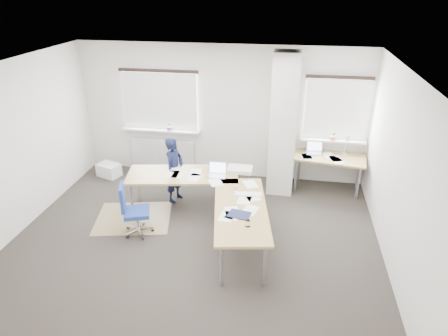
% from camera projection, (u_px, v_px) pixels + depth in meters
% --- Properties ---
extents(ground, '(6.00, 6.00, 0.00)m').
position_uv_depth(ground, '(196.00, 238.00, 6.67)').
color(ground, '#292521').
rests_on(ground, ground).
extents(room_shell, '(6.04, 5.04, 2.82)m').
position_uv_depth(room_shell, '(210.00, 131.00, 6.31)').
color(room_shell, silver).
rests_on(room_shell, ground).
extents(floor_mat, '(1.51, 1.36, 0.01)m').
position_uv_depth(floor_mat, '(134.00, 218.00, 7.23)').
color(floor_mat, olive).
rests_on(floor_mat, ground).
extents(white_crate, '(0.55, 0.47, 0.28)m').
position_uv_depth(white_crate, '(109.00, 170.00, 8.74)').
color(white_crate, white).
rests_on(white_crate, ground).
extents(desk_main, '(2.82, 2.63, 0.96)m').
position_uv_depth(desk_main, '(213.00, 191.00, 6.72)').
color(desk_main, olive).
rests_on(desk_main, ground).
extents(desk_side, '(1.48, 0.89, 1.22)m').
position_uv_depth(desk_side, '(329.00, 158.00, 7.96)').
color(desk_side, olive).
rests_on(desk_side, ground).
extents(task_chair, '(0.53, 0.52, 0.93)m').
position_uv_depth(task_chair, '(136.00, 220.00, 6.70)').
color(task_chair, navy).
rests_on(task_chair, ground).
extents(person, '(0.43, 0.54, 1.28)m').
position_uv_depth(person, '(174.00, 170.00, 7.57)').
color(person, black).
rests_on(person, ground).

